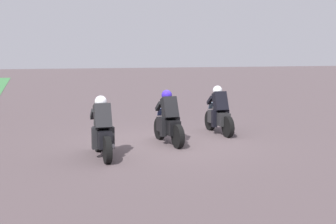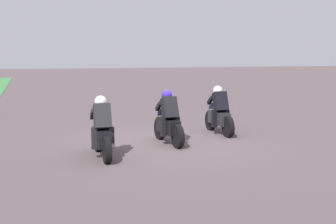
{
  "view_description": "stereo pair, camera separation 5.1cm",
  "coord_description": "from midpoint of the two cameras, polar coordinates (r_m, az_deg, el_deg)",
  "views": [
    {
      "loc": [
        -12.55,
        3.73,
        2.58
      ],
      "look_at": [
        -0.09,
        0.02,
        0.9
      ],
      "focal_mm": 50.26,
      "sensor_mm": 36.0,
      "label": 1
    },
    {
      "loc": [
        -12.57,
        3.68,
        2.58
      ],
      "look_at": [
        -0.09,
        0.02,
        0.9
      ],
      "focal_mm": 50.26,
      "sensor_mm": 36.0,
      "label": 2
    }
  ],
  "objects": [
    {
      "name": "rider_lane_a",
      "position": [
        14.87,
        6.09,
        -0.24
      ],
      "size": [
        2.04,
        0.54,
        1.51
      ],
      "rotation": [
        0.0,
        0.0,
        0.01
      ],
      "color": "black",
      "rests_on": "ground_plane"
    },
    {
      "name": "ground_plane",
      "position": [
        13.35,
        -0.15,
        -3.78
      ],
      "size": [
        120.0,
        120.0,
        0.0
      ],
      "primitive_type": "plane",
      "color": "#524547"
    },
    {
      "name": "rider_lane_b",
      "position": [
        13.18,
        -0.06,
        -1.18
      ],
      "size": [
        2.04,
        0.56,
        1.51
      ],
      "rotation": [
        0.0,
        0.0,
        0.08
      ],
      "color": "black",
      "rests_on": "ground_plane"
    },
    {
      "name": "rider_lane_c",
      "position": [
        11.59,
        -8.1,
        -2.43
      ],
      "size": [
        2.04,
        0.54,
        1.51
      ],
      "rotation": [
        0.0,
        0.0,
        0.01
      ],
      "color": "black",
      "rests_on": "ground_plane"
    }
  ]
}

